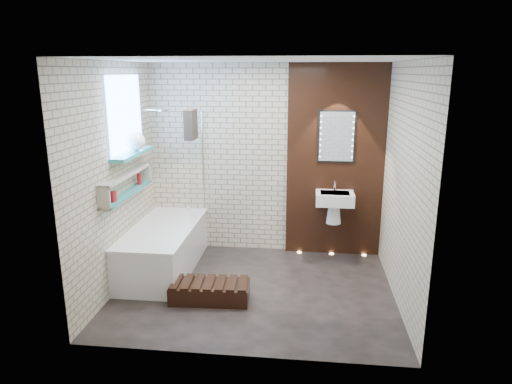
# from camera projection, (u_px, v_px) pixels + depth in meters

# --- Properties ---
(ground) EXTENTS (3.20, 3.20, 0.00)m
(ground) POSITION_uv_depth(u_px,v_px,m) (255.00, 290.00, 5.39)
(ground) COLOR black
(ground) RESTS_ON ground
(room_shell) EXTENTS (3.24, 3.20, 2.60)m
(room_shell) POSITION_uv_depth(u_px,v_px,m) (254.00, 182.00, 5.06)
(room_shell) COLOR #C1B69A
(room_shell) RESTS_ON ground
(walnut_panel) EXTENTS (1.30, 0.06, 2.60)m
(walnut_panel) POSITION_uv_depth(u_px,v_px,m) (335.00, 162.00, 6.17)
(walnut_panel) COLOR black
(walnut_panel) RESTS_ON ground
(clerestory_window) EXTENTS (0.18, 1.00, 0.94)m
(clerestory_window) POSITION_uv_depth(u_px,v_px,m) (126.00, 122.00, 5.41)
(clerestory_window) COLOR #7FADE0
(clerestory_window) RESTS_ON room_shell
(display_niche) EXTENTS (0.14, 1.30, 0.26)m
(display_niche) POSITION_uv_depth(u_px,v_px,m) (127.00, 184.00, 5.39)
(display_niche) COLOR teal
(display_niche) RESTS_ON room_shell
(bathtub) EXTENTS (0.79, 1.74, 0.70)m
(bathtub) POSITION_uv_depth(u_px,v_px,m) (164.00, 248.00, 5.88)
(bathtub) COLOR white
(bathtub) RESTS_ON ground
(bath_screen) EXTENTS (0.01, 0.78, 1.40)m
(bath_screen) POSITION_uv_depth(u_px,v_px,m) (197.00, 166.00, 6.01)
(bath_screen) COLOR white
(bath_screen) RESTS_ON bathtub
(towel) EXTENTS (0.11, 0.28, 0.37)m
(towel) POSITION_uv_depth(u_px,v_px,m) (191.00, 124.00, 5.65)
(towel) COLOR #292321
(towel) RESTS_ON bath_screen
(shower_head) EXTENTS (0.18, 0.18, 0.02)m
(shower_head) POSITION_uv_depth(u_px,v_px,m) (163.00, 110.00, 5.93)
(shower_head) COLOR silver
(shower_head) RESTS_ON room_shell
(washbasin) EXTENTS (0.50, 0.36, 0.58)m
(washbasin) POSITION_uv_depth(u_px,v_px,m) (334.00, 203.00, 6.11)
(washbasin) COLOR white
(washbasin) RESTS_ON walnut_panel
(led_mirror) EXTENTS (0.50, 0.02, 0.70)m
(led_mirror) POSITION_uv_depth(u_px,v_px,m) (337.00, 137.00, 6.05)
(led_mirror) COLOR black
(led_mirror) RESTS_ON walnut_panel
(walnut_step) EXTENTS (0.89, 0.44, 0.19)m
(walnut_step) POSITION_uv_depth(u_px,v_px,m) (210.00, 292.00, 5.13)
(walnut_step) COLOR black
(walnut_step) RESTS_ON ground
(niche_bottles) EXTENTS (0.06, 0.87, 0.14)m
(niche_bottles) POSITION_uv_depth(u_px,v_px,m) (122.00, 191.00, 5.24)
(niche_bottles) COLOR maroon
(niche_bottles) RESTS_ON display_niche
(sill_vases) EXTENTS (0.22, 0.22, 0.22)m
(sill_vases) POSITION_uv_depth(u_px,v_px,m) (136.00, 141.00, 5.55)
(sill_vases) COLOR white
(sill_vases) RESTS_ON clerestory_window
(floor_uplights) EXTENTS (0.96, 0.06, 0.01)m
(floor_uplights) POSITION_uv_depth(u_px,v_px,m) (331.00, 254.00, 6.44)
(floor_uplights) COLOR #FFD899
(floor_uplights) RESTS_ON ground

